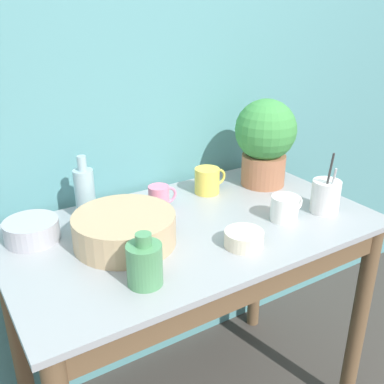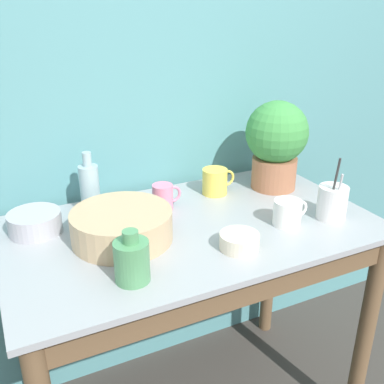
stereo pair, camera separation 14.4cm
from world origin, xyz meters
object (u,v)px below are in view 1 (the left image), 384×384
(bottle_short, at_px, (145,263))
(mug_pink, at_px, (160,198))
(potted_plant, at_px, (265,139))
(bottle_tall, at_px, (85,193))
(utensil_cup, at_px, (326,196))
(bowl_small_cream, at_px, (244,239))
(bowl_small_steel, at_px, (32,231))
(mug_yellow, at_px, (208,181))
(mug_white, at_px, (285,208))
(bowl_wash_large, at_px, (125,229))

(bottle_short, bearing_deg, mug_pink, 56.69)
(potted_plant, xyz_separation_m, mug_pink, (-0.47, 0.00, -0.14))
(bottle_tall, relative_size, mug_pink, 2.03)
(bottle_short, relative_size, utensil_cup, 0.65)
(bowl_small_cream, bearing_deg, bowl_small_steel, 144.96)
(bowl_small_cream, distance_m, bowl_small_steel, 0.65)
(utensil_cup, bearing_deg, bowl_small_cream, -174.52)
(potted_plant, distance_m, bowl_small_steel, 0.92)
(mug_yellow, bearing_deg, bowl_small_steel, -178.20)
(mug_yellow, bearing_deg, mug_white, -74.53)
(mug_yellow, relative_size, bowl_small_cream, 1.11)
(bowl_wash_large, bearing_deg, mug_yellow, 23.80)
(potted_plant, xyz_separation_m, bottle_tall, (-0.71, 0.09, -0.10))
(mug_pink, distance_m, mug_yellow, 0.24)
(potted_plant, height_order, bowl_wash_large, potted_plant)
(bowl_wash_large, bearing_deg, utensil_cup, -13.78)
(utensil_cup, bearing_deg, mug_yellow, 125.27)
(bottle_tall, relative_size, mug_yellow, 1.67)
(mug_white, xyz_separation_m, bowl_small_cream, (-0.22, -0.06, -0.02))
(bowl_small_steel, bearing_deg, mug_white, -22.22)
(potted_plant, distance_m, bottle_tall, 0.72)
(bowl_small_cream, relative_size, bowl_small_steel, 0.72)
(bowl_small_steel, bearing_deg, bowl_small_cream, -35.04)
(bowl_wash_large, xyz_separation_m, mug_white, (0.52, -0.14, -0.01))
(mug_white, bearing_deg, mug_pink, 138.46)
(potted_plant, bearing_deg, bowl_small_cream, -136.58)
(mug_yellow, xyz_separation_m, bowl_small_cream, (-0.13, -0.40, -0.03))
(bowl_small_cream, xyz_separation_m, bowl_small_steel, (-0.53, 0.37, 0.01))
(potted_plant, distance_m, mug_white, 0.35)
(utensil_cup, bearing_deg, bowl_small_steel, 159.87)
(mug_yellow, bearing_deg, utensil_cup, -54.73)
(bottle_tall, distance_m, mug_white, 0.67)
(bowl_small_steel, bearing_deg, potted_plant, -1.54)
(utensil_cup, bearing_deg, bottle_short, -175.72)
(bottle_tall, distance_m, bottle_short, 0.45)
(bottle_tall, xyz_separation_m, mug_yellow, (0.47, -0.04, -0.04))
(bowl_wash_large, relative_size, mug_white, 2.46)
(bottle_short, bearing_deg, bowl_wash_large, 79.05)
(bowl_small_cream, bearing_deg, mug_white, 16.02)
(mug_pink, height_order, bowl_small_steel, mug_pink)
(mug_pink, bearing_deg, mug_white, -41.54)
(bowl_small_cream, xyz_separation_m, utensil_cup, (0.39, 0.04, 0.03))
(bowl_small_cream, bearing_deg, bottle_tall, 127.60)
(potted_plant, relative_size, bowl_small_steel, 2.05)
(bottle_tall, bearing_deg, potted_plant, -6.97)
(bowl_wash_large, distance_m, bottle_tall, 0.24)
(mug_white, distance_m, utensil_cup, 0.16)
(mug_white, distance_m, bowl_small_steel, 0.82)
(potted_plant, relative_size, bowl_small_cream, 2.86)
(mug_white, height_order, mug_yellow, mug_yellow)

